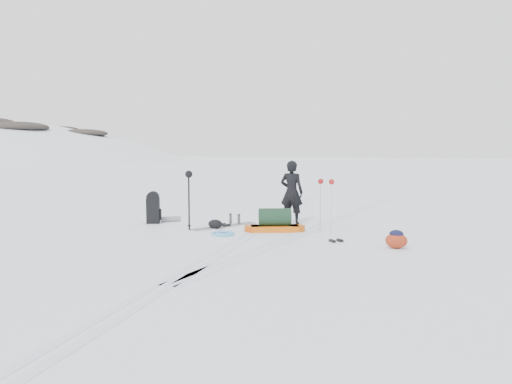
{
  "coord_description": "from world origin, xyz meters",
  "views": [
    {
      "loc": [
        3.97,
        -11.17,
        2.0
      ],
      "look_at": [
        -0.01,
        0.13,
        0.95
      ],
      "focal_mm": 35.0,
      "sensor_mm": 36.0,
      "label": 1
    }
  ],
  "objects_px": {
    "expedition_rucksack": "(155,208)",
    "ski_poles_black": "(189,181)",
    "pulk_sled": "(275,223)",
    "skier": "(292,192)"
  },
  "relations": [
    {
      "from": "expedition_rucksack",
      "to": "ski_poles_black",
      "type": "bearing_deg",
      "value": -50.81
    },
    {
      "from": "expedition_rucksack",
      "to": "ski_poles_black",
      "type": "height_order",
      "value": "ski_poles_black"
    },
    {
      "from": "expedition_rucksack",
      "to": "ski_poles_black",
      "type": "distance_m",
      "value": 1.73
    },
    {
      "from": "pulk_sled",
      "to": "ski_poles_black",
      "type": "height_order",
      "value": "ski_poles_black"
    },
    {
      "from": "expedition_rucksack",
      "to": "pulk_sled",
      "type": "bearing_deg",
      "value": -27.11
    },
    {
      "from": "pulk_sled",
      "to": "ski_poles_black",
      "type": "distance_m",
      "value": 2.32
    },
    {
      "from": "expedition_rucksack",
      "to": "ski_poles_black",
      "type": "xyz_separation_m",
      "value": [
        1.36,
        -0.7,
        0.8
      ]
    },
    {
      "from": "skier",
      "to": "expedition_rucksack",
      "type": "height_order",
      "value": "skier"
    },
    {
      "from": "pulk_sled",
      "to": "expedition_rucksack",
      "type": "relative_size",
      "value": 1.77
    },
    {
      "from": "pulk_sled",
      "to": "ski_poles_black",
      "type": "relative_size",
      "value": 1.04
    }
  ]
}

